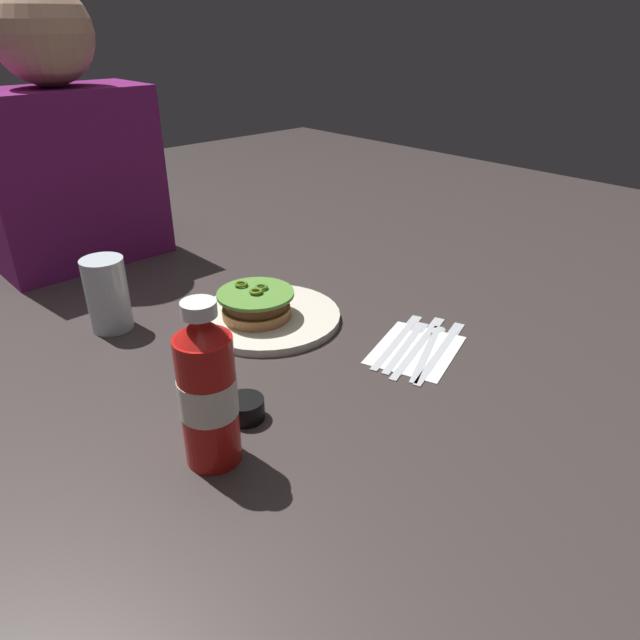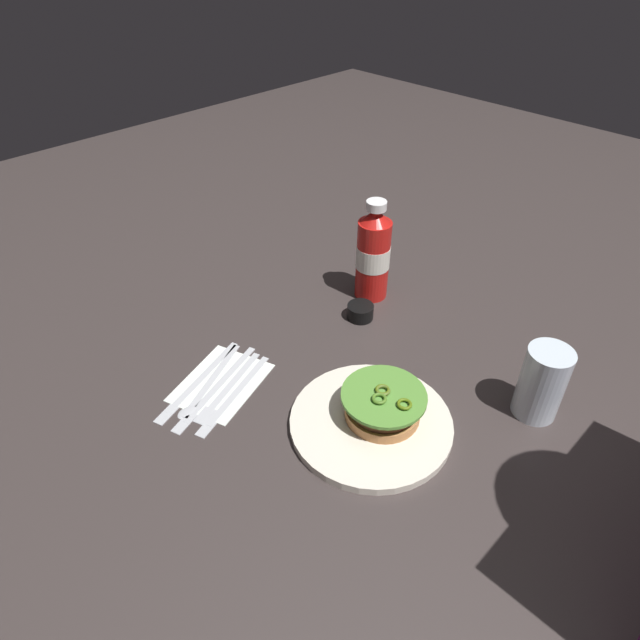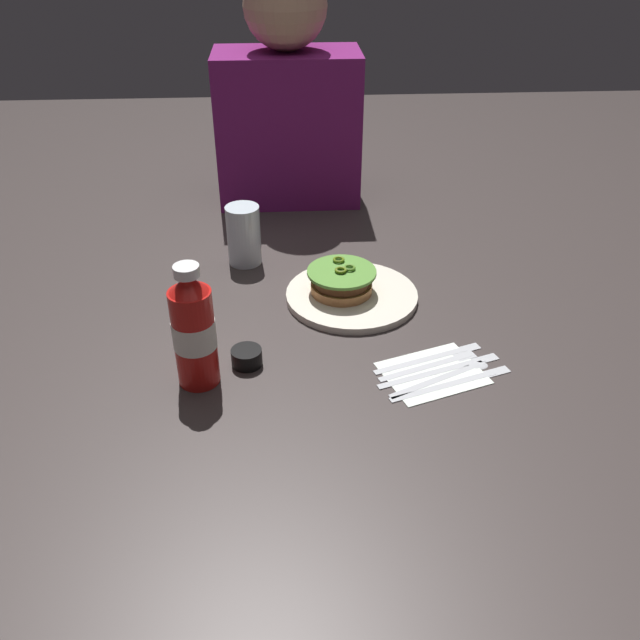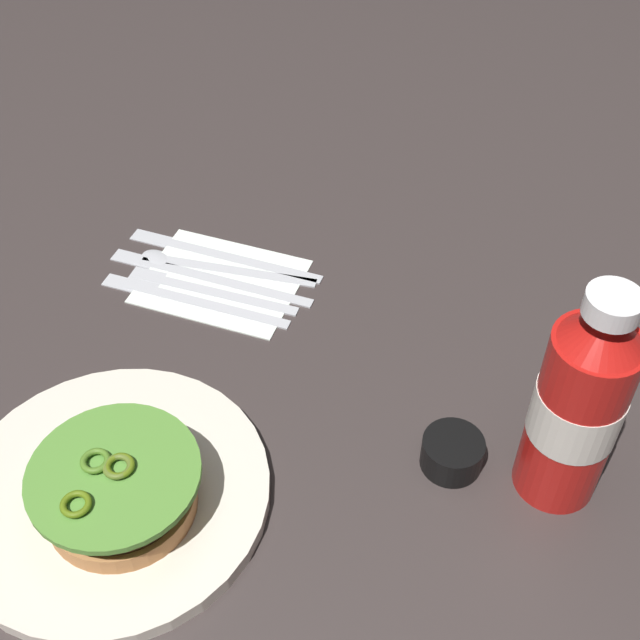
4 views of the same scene
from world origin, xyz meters
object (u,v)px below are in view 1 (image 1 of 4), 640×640
at_px(butter_knife, 400,336).
at_px(steak_knife, 443,346).
at_px(napkin, 416,350).
at_px(water_glass, 107,294).
at_px(spoon_utensil, 431,342).
at_px(dinner_plate, 268,317).
at_px(ketchup_bottle, 208,392).
at_px(burger_sandwich, 256,304).
at_px(fork_utensil, 409,340).
at_px(diner_person, 63,148).
at_px(table_knife, 422,340).
at_px(condiment_cup, 245,409).

bearing_deg(butter_knife, steak_knife, -70.13).
height_order(napkin, butter_knife, butter_knife).
height_order(water_glass, spoon_utensil, water_glass).
bearing_deg(dinner_plate, ketchup_bottle, -138.75).
height_order(ketchup_bottle, napkin, ketchup_bottle).
distance_m(water_glass, napkin, 0.52).
bearing_deg(burger_sandwich, steak_knife, -58.67).
bearing_deg(water_glass, spoon_utensil, -49.33).
height_order(fork_utensil, diner_person, diner_person).
xyz_separation_m(burger_sandwich, spoon_utensil, (0.16, -0.25, -0.03)).
relative_size(napkin, table_knife, 0.72).
bearing_deg(fork_utensil, condiment_cup, 176.35).
bearing_deg(napkin, water_glass, 128.26).
distance_m(dinner_plate, ketchup_bottle, 0.37).
height_order(burger_sandwich, spoon_utensil, burger_sandwich).
distance_m(ketchup_bottle, napkin, 0.39).
bearing_deg(ketchup_bottle, spoon_utensil, -1.39).
relative_size(condiment_cup, spoon_utensil, 0.29).
distance_m(burger_sandwich, condiment_cup, 0.27).
distance_m(napkin, diner_person, 0.82).
distance_m(burger_sandwich, steak_knife, 0.32).
relative_size(burger_sandwich, table_knife, 0.61).
relative_size(water_glass, condiment_cup, 2.43).
relative_size(dinner_plate, ketchup_bottle, 1.21).
distance_m(ketchup_bottle, table_knife, 0.42).
distance_m(water_glass, steak_knife, 0.56).
distance_m(dinner_plate, condiment_cup, 0.28).
bearing_deg(ketchup_bottle, burger_sandwich, 44.06).
height_order(dinner_plate, steak_knife, dinner_plate).
height_order(water_glass, butter_knife, water_glass).
bearing_deg(ketchup_bottle, fork_utensil, 2.67).
bearing_deg(diner_person, condiment_cup, -96.65).
distance_m(water_glass, butter_knife, 0.50).
height_order(ketchup_bottle, diner_person, diner_person).
relative_size(fork_utensil, butter_knife, 0.91).
xyz_separation_m(condiment_cup, spoon_utensil, (0.34, -0.05, -0.01)).
bearing_deg(dinner_plate, butter_knife, -58.55).
xyz_separation_m(condiment_cup, fork_utensil, (0.32, -0.02, -0.01)).
distance_m(water_glass, table_knife, 0.53).
relative_size(ketchup_bottle, table_knife, 0.97).
bearing_deg(butter_knife, condiment_cup, 179.86).
bearing_deg(condiment_cup, table_knife, -6.05).
relative_size(condiment_cup, table_knife, 0.24).
relative_size(ketchup_bottle, condiment_cup, 4.06).
xyz_separation_m(burger_sandwich, fork_utensil, (0.14, -0.22, -0.03)).
xyz_separation_m(water_glass, fork_utensil, (0.33, -0.38, -0.06)).
xyz_separation_m(water_glass, napkin, (0.32, -0.41, -0.06)).
xyz_separation_m(ketchup_bottle, fork_utensil, (0.39, 0.02, -0.09)).
xyz_separation_m(spoon_utensil, table_knife, (-0.01, 0.01, 0.00)).
distance_m(fork_utensil, butter_knife, 0.02).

